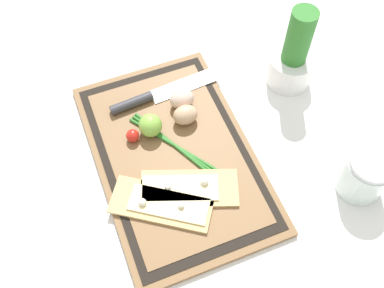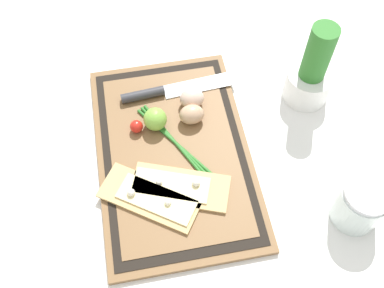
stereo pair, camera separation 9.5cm
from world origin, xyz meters
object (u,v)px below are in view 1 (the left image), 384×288
(lime, at_px, (150,125))
(cherry_tomato_red, at_px, (133,136))
(pizza_slice_near, at_px, (163,204))
(herb_pot, at_px, (293,59))
(sauce_jar, at_px, (364,176))
(knife, at_px, (148,98))
(pizza_slice_far, at_px, (186,189))
(egg_pink, at_px, (182,99))
(egg_brown, at_px, (185,115))

(lime, distance_m, cherry_tomato_red, 0.04)
(pizza_slice_near, relative_size, lime, 4.18)
(herb_pot, distance_m, sauce_jar, 0.31)
(cherry_tomato_red, relative_size, sauce_jar, 0.28)
(pizza_slice_near, distance_m, lime, 0.18)
(knife, bearing_deg, cherry_tomato_red, -35.51)
(pizza_slice_far, relative_size, egg_pink, 3.86)
(knife, relative_size, herb_pot, 1.28)
(knife, xyz_separation_m, lime, (0.09, -0.02, 0.02))
(pizza_slice_near, distance_m, egg_brown, 0.21)
(cherry_tomato_red, bearing_deg, lime, 94.98)
(egg_brown, xyz_separation_m, sauce_jar, (0.28, 0.28, 0.01))
(pizza_slice_far, xyz_separation_m, sauce_jar, (0.12, 0.34, 0.02))
(lime, distance_m, herb_pot, 0.36)
(egg_pink, bearing_deg, cherry_tomato_red, -70.25)
(lime, bearing_deg, herb_pot, 95.30)
(herb_pot, bearing_deg, egg_brown, -83.25)
(egg_brown, relative_size, herb_pot, 0.26)
(pizza_slice_near, height_order, knife, pizza_slice_near)
(cherry_tomato_red, xyz_separation_m, sauce_jar, (0.27, 0.40, 0.01))
(pizza_slice_far, bearing_deg, sauce_jar, 71.00)
(lime, relative_size, herb_pot, 0.24)
(lime, height_order, sauce_jar, sauce_jar)
(herb_pot, height_order, sauce_jar, herb_pot)
(egg_brown, bearing_deg, egg_pink, 169.00)
(egg_brown, height_order, egg_pink, same)
(egg_brown, distance_m, lime, 0.08)
(knife, bearing_deg, sauce_jar, 42.87)
(egg_brown, xyz_separation_m, egg_pink, (-0.04, 0.01, 0.00))
(pizza_slice_far, bearing_deg, herb_pot, 119.80)
(pizza_slice_far, xyz_separation_m, cherry_tomato_red, (-0.16, -0.06, 0.01))
(pizza_slice_near, height_order, egg_pink, egg_pink)
(knife, relative_size, cherry_tomato_red, 9.50)
(egg_brown, distance_m, herb_pot, 0.28)
(cherry_tomato_red, bearing_deg, pizza_slice_far, 22.12)
(knife, bearing_deg, pizza_slice_far, -0.22)
(knife, bearing_deg, herb_pot, 80.99)
(herb_pot, xyz_separation_m, sauce_jar, (0.31, 0.00, -0.03))
(knife, distance_m, sauce_jar, 0.49)
(lime, xyz_separation_m, herb_pot, (-0.03, 0.36, 0.03))
(pizza_slice_far, bearing_deg, pizza_slice_near, -75.28)
(egg_pink, distance_m, lime, 0.10)
(egg_brown, distance_m, sauce_jar, 0.39)
(egg_brown, height_order, herb_pot, herb_pot)
(pizza_slice_far, height_order, cherry_tomato_red, cherry_tomato_red)
(herb_pot, bearing_deg, sauce_jar, 0.07)
(egg_brown, height_order, lime, lime)
(pizza_slice_near, relative_size, cherry_tomato_red, 7.52)
(herb_pot, relative_size, sauce_jar, 2.04)
(egg_brown, relative_size, egg_pink, 1.00)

